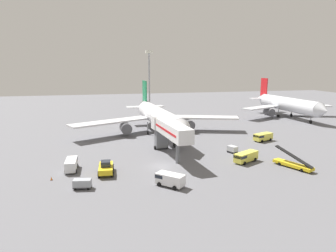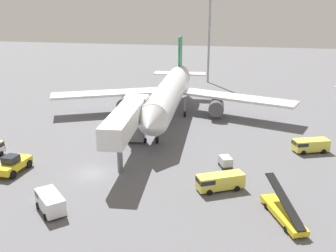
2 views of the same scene
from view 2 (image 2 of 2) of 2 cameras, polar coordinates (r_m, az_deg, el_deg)
ground_plane at (r=50.40m, az=-11.08°, el=-6.93°), size 300.00×300.00×0.00m
airplane_at_gate at (r=71.82m, az=0.29°, el=5.00°), size 47.15×43.55×13.63m
jet_bridge at (r=53.09m, az=-6.02°, el=0.99°), size 4.69×17.60×7.36m
pushback_tug at (r=53.20m, az=-22.17°, el=-5.33°), size 2.88×5.40×2.36m
belt_loader_truck at (r=41.19m, az=16.80°, el=-12.21°), size 4.36×7.54×3.45m
service_van_near_left at (r=45.30m, az=7.62°, el=-8.16°), size 5.78×4.23×1.94m
service_van_near_right at (r=42.58m, az=-17.22°, el=-10.66°), size 4.53×4.53×1.97m
service_van_near_center at (r=59.55m, az=20.41°, el=-2.65°), size 5.47×3.68×1.90m
baggage_cart_mid_center at (r=51.45m, az=8.58°, el=-5.27°), size 2.06×2.39×1.45m
ground_crew_worker_foreground at (r=62.08m, az=-23.31°, el=-2.40°), size 0.33×0.33×1.64m
apron_light_mast at (r=103.79m, az=6.25°, el=15.58°), size 2.40×2.40×23.71m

